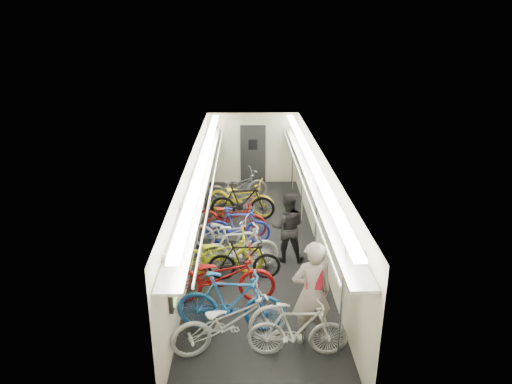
{
  "coord_description": "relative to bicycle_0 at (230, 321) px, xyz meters",
  "views": [
    {
      "loc": [
        -0.27,
        -9.89,
        5.23
      ],
      "look_at": [
        0.0,
        0.94,
        1.15
      ],
      "focal_mm": 32.0,
      "sensor_mm": 36.0,
      "label": 1
    }
  ],
  "objects": [
    {
      "name": "train_car_shell",
      "position": [
        0.18,
        4.23,
        1.13
      ],
      "size": [
        10.0,
        10.0,
        10.0
      ],
      "color": "black",
      "rests_on": "ground"
    },
    {
      "name": "bicycle_0",
      "position": [
        0.0,
        0.0,
        0.0
      ],
      "size": [
        2.14,
        1.32,
        1.06
      ],
      "primitive_type": "imported",
      "rotation": [
        0.0,
        0.0,
        1.9
      ],
      "color": "#BBBBC0",
      "rests_on": "ground"
    },
    {
      "name": "bicycle_1",
      "position": [
        0.01,
        0.46,
        0.06
      ],
      "size": [
        2.0,
        0.76,
        1.17
      ],
      "primitive_type": "imported",
      "rotation": [
        0.0,
        0.0,
        1.46
      ],
      "color": "#1B57A6",
      "rests_on": "ground"
    },
    {
      "name": "bicycle_2",
      "position": [
        -0.23,
        1.37,
        0.04
      ],
      "size": [
        2.17,
        0.77,
        1.14
      ],
      "primitive_type": "imported",
      "rotation": [
        0.0,
        0.0,
        1.56
      ],
      "color": "#9D1111",
      "rests_on": "ground"
    },
    {
      "name": "bicycle_3",
      "position": [
        0.24,
        2.19,
        -0.06
      ],
      "size": [
        1.57,
        0.47,
        0.94
      ],
      "primitive_type": "imported",
      "rotation": [
        0.0,
        0.0,
        1.59
      ],
      "color": "black",
      "rests_on": "ground"
    },
    {
      "name": "bicycle_4",
      "position": [
        -0.28,
        2.42,
        -0.03
      ],
      "size": [
        1.94,
        0.8,
        1.0
      ],
      "primitive_type": "imported",
      "rotation": [
        0.0,
        0.0,
        1.64
      ],
      "color": "#E7F116",
      "rests_on": "ground"
    },
    {
      "name": "bicycle_5",
      "position": [
        0.11,
        2.57,
        0.01
      ],
      "size": [
        1.87,
        0.75,
        1.09
      ],
      "primitive_type": "imported",
      "rotation": [
        0.0,
        0.0,
        1.71
      ],
      "color": "silver",
      "rests_on": "ground"
    },
    {
      "name": "bicycle_6",
      "position": [
        -0.2,
        3.49,
        -0.07
      ],
      "size": [
        1.87,
        1.17,
        0.93
      ],
      "primitive_type": "imported",
      "rotation": [
        0.0,
        0.0,
        1.23
      ],
      "color": "#B5B4B9",
      "rests_on": "ground"
    },
    {
      "name": "bicycle_7",
      "position": [
        0.09,
        3.88,
        -0.05
      ],
      "size": [
        1.63,
        0.52,
        0.97
      ],
      "primitive_type": "imported",
      "rotation": [
        0.0,
        0.0,
        1.53
      ],
      "color": "#1B2CA5",
      "rests_on": "ground"
    },
    {
      "name": "bicycle_8",
      "position": [
        -0.1,
        4.39,
        -0.03
      ],
      "size": [
        2.02,
        1.13,
        1.0
      ],
      "primitive_type": "imported",
      "rotation": [
        0.0,
        0.0,
        1.31
      ],
      "color": "maroon",
      "rests_on": "ground"
    },
    {
      "name": "bicycle_9",
      "position": [
        0.2,
        5.31,
        0.01
      ],
      "size": [
        1.8,
        0.57,
        1.07
      ],
      "primitive_type": "imported",
      "rotation": [
        0.0,
        0.0,
        1.53
      ],
      "color": "black",
      "rests_on": "ground"
    },
    {
      "name": "bicycle_10",
      "position": [
        0.15,
        5.69,
        -0.01
      ],
      "size": [
        2.11,
        1.28,
        1.05
      ],
      "primitive_type": "imported",
      "rotation": [
        0.0,
        0.0,
        1.25
      ],
      "color": "yellow",
      "rests_on": "ground"
    },
    {
      "name": "bicycle_11",
      "position": [
        1.11,
        -0.22,
        -0.03
      ],
      "size": [
        1.68,
        0.51,
        1.0
      ],
      "primitive_type": "imported",
      "rotation": [
        0.0,
        0.0,
        1.55
      ],
      "color": "silver",
      "rests_on": "ground"
    },
    {
      "name": "bicycle_12",
      "position": [
        -0.0,
        6.54,
        -0.0
      ],
      "size": [
        2.13,
        1.37,
        1.06
      ],
      "primitive_type": "imported",
      "rotation": [
        0.0,
        0.0,
        1.93
      ],
      "color": "#5E5E63",
      "rests_on": "ground"
    },
    {
      "name": "passenger_near",
      "position": [
        1.37,
        0.13,
        0.42
      ],
      "size": [
        0.77,
        0.57,
        1.91
      ],
      "primitive_type": "imported",
      "rotation": [
        0.0,
        0.0,
        3.32
      ],
      "color": "gray",
      "rests_on": "ground"
    },
    {
      "name": "passenger_mid",
      "position": [
        1.23,
        3.02,
        0.3
      ],
      "size": [
        0.87,
        0.71,
        1.67
      ],
      "primitive_type": "imported",
      "rotation": [
        0.0,
        0.0,
        3.04
      ],
      "color": "black",
      "rests_on": "ground"
    },
    {
      "name": "backpack",
      "position": [
        1.4,
        0.1,
        0.75
      ],
      "size": [
        0.27,
        0.16,
        0.38
      ],
      "primitive_type": "cube",
      "rotation": [
        0.0,
        0.0,
        -0.08
      ],
      "color": "#B71227",
      "rests_on": "passenger_near"
    }
  ]
}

